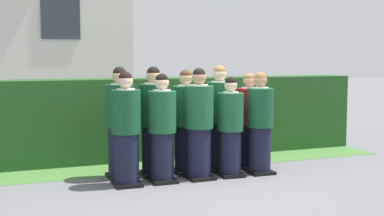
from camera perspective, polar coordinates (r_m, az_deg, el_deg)
name	(u,v)px	position (r m, az deg, el deg)	size (l,w,h in m)	color
ground_plane	(198,179)	(7.87, 0.63, -7.79)	(60.00, 60.00, 0.00)	slate
student_front_row_0	(126,132)	(7.40, -7.26, -2.59)	(0.42, 0.47, 1.62)	black
student_front_row_1	(162,131)	(7.56, -3.30, -2.51)	(0.41, 0.46, 1.59)	black
student_front_row_2	(199,126)	(7.75, 0.77, -2.02)	(0.43, 0.52, 1.66)	black
student_front_row_3	(230,129)	(7.96, 4.24, -2.34)	(0.40, 0.46, 1.53)	black
student_front_row_4	(260,125)	(8.19, 7.46, -1.90)	(0.41, 0.51, 1.59)	black
student_rear_row_0	(120,125)	(7.86, -7.89, -1.90)	(0.44, 0.49, 1.69)	black
student_rear_row_1	(154,124)	(7.97, -4.23, -1.77)	(0.44, 0.51, 1.68)	black
student_rear_row_2	(186,124)	(8.15, -0.68, -1.76)	(0.43, 0.52, 1.63)	black
student_rear_row_3	(220,120)	(8.36, 3.05, -1.38)	(0.44, 0.54, 1.69)	black
student_in_red_blazer	(249,123)	(8.56, 6.25, -1.65)	(0.41, 0.46, 1.57)	black
hedge	(159,118)	(9.48, -3.65, -1.07)	(7.83, 0.70, 1.45)	#214C1E
lawn_strip	(174,165)	(8.84, -2.01, -6.26)	(7.83, 0.90, 0.01)	#477A38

